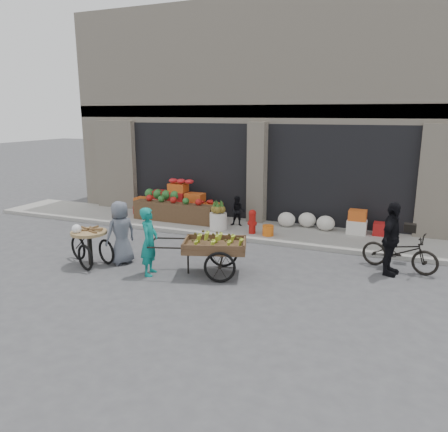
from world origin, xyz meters
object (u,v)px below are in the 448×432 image
at_px(pineapple_bin, 218,221).
at_px(cyclist, 391,239).
at_px(banana_cart, 212,244).
at_px(tricycle_cart, 89,242).
at_px(fire_hydrant, 252,221).
at_px(orange_bucket, 268,230).
at_px(vendor_woman, 149,241).
at_px(seated_person, 238,211).
at_px(bicycle, 400,251).
at_px(vendor_grey, 121,233).

relative_size(pineapple_bin, cyclist, 0.31).
relative_size(banana_cart, tricycle_cart, 1.73).
height_order(tricycle_cart, cyclist, cyclist).
relative_size(fire_hydrant, orange_bucket, 2.22).
xyz_separation_m(pineapple_bin, cyclist, (4.93, -1.71, 0.46)).
xyz_separation_m(pineapple_bin, vendor_woman, (-0.05, -3.77, 0.40)).
xyz_separation_m(pineapple_bin, orange_bucket, (1.60, -0.10, -0.10)).
relative_size(pineapple_bin, banana_cart, 0.21).
height_order(pineapple_bin, cyclist, cyclist).
height_order(seated_person, banana_cart, seated_person).
bearing_deg(fire_hydrant, pineapple_bin, 177.40).
xyz_separation_m(orange_bucket, banana_cart, (-0.34, -3.13, 0.44)).
bearing_deg(banana_cart, cyclist, 4.26).
bearing_deg(bicycle, tricycle_cart, 124.04).
distance_m(bicycle, cyclist, 0.59).
xyz_separation_m(banana_cart, cyclist, (3.67, 1.52, 0.12)).
height_order(pineapple_bin, vendor_woman, vendor_woman).
distance_m(fire_hydrant, vendor_grey, 4.00).
bearing_deg(tricycle_cart, vendor_woman, 19.63).
bearing_deg(fire_hydrant, seated_person, 137.12).
bearing_deg(vendor_grey, tricycle_cart, -33.54).
relative_size(orange_bucket, banana_cart, 0.13).
bearing_deg(vendor_woman, pineapple_bin, -15.02).
bearing_deg(orange_bucket, cyclist, -25.80).
relative_size(vendor_grey, cyclist, 0.92).
distance_m(fire_hydrant, vendor_woman, 3.90).
bearing_deg(tricycle_cart, orange_bucket, 67.37).
xyz_separation_m(bicycle, cyclist, (-0.20, -0.40, 0.38)).
bearing_deg(vendor_grey, cyclist, 130.96).
xyz_separation_m(fire_hydrant, bicycle, (4.03, -1.26, -0.05)).
height_order(fire_hydrant, cyclist, cyclist).
distance_m(orange_bucket, tricycle_cart, 4.96).
distance_m(vendor_woman, tricycle_cart, 1.68).
bearing_deg(vendor_woman, banana_cart, -81.90).
xyz_separation_m(pineapple_bin, fire_hydrant, (1.10, -0.05, 0.13)).
relative_size(vendor_woman, vendor_grey, 1.00).
bearing_deg(pineapple_bin, cyclist, -19.13).
relative_size(tricycle_cart, bicycle, 0.85).
height_order(seated_person, bicycle, seated_person).
bearing_deg(seated_person, cyclist, -37.02).
distance_m(fire_hydrant, banana_cart, 3.19).
relative_size(vendor_woman, cyclist, 0.93).
xyz_separation_m(seated_person, banana_cart, (0.86, -3.83, 0.13)).
xyz_separation_m(orange_bucket, tricycle_cart, (-3.31, -3.68, 0.30)).
bearing_deg(pineapple_bin, banana_cart, -68.74).
relative_size(vendor_grey, bicycle, 0.90).
relative_size(seated_person, vendor_woman, 0.60).
bearing_deg(pineapple_bin, vendor_woman, -90.69).
xyz_separation_m(pineapple_bin, bicycle, (5.13, -1.31, 0.08)).
relative_size(fire_hydrant, seated_person, 0.76).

